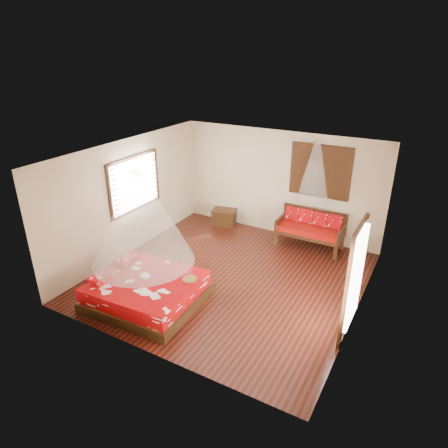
# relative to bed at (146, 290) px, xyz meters

# --- Properties ---
(room) EXTENTS (5.54, 5.54, 2.84)m
(room) POSITION_rel_bed_xyz_m (1.02, 1.60, 1.15)
(room) COLOR black
(room) RESTS_ON ground
(bed) EXTENTS (2.17, 1.99, 0.64)m
(bed) POSITION_rel_bed_xyz_m (0.00, 0.00, 0.00)
(bed) COLOR black
(bed) RESTS_ON floor
(daybed) EXTENTS (1.65, 0.74, 0.94)m
(daybed) POSITION_rel_bed_xyz_m (2.08, 3.98, 0.27)
(daybed) COLOR black
(daybed) RESTS_ON floor
(storage_chest) EXTENTS (0.75, 0.62, 0.46)m
(storage_chest) POSITION_rel_bed_xyz_m (-0.48, 4.05, -0.02)
(storage_chest) COLOR black
(storage_chest) RESTS_ON floor
(shutter_panel) EXTENTS (1.52, 0.06, 1.32)m
(shutter_panel) POSITION_rel_bed_xyz_m (2.08, 4.32, 1.65)
(shutter_panel) COLOR black
(shutter_panel) RESTS_ON wall_back
(window_left) EXTENTS (0.10, 1.74, 1.34)m
(window_left) POSITION_rel_bed_xyz_m (-1.69, 1.80, 1.45)
(window_left) COLOR black
(window_left) RESTS_ON wall_left
(glazed_door) EXTENTS (0.08, 1.02, 2.16)m
(glazed_door) POSITION_rel_bed_xyz_m (3.74, 1.00, 0.82)
(glazed_door) COLOR black
(glazed_door) RESTS_ON floor
(wine_tray) EXTENTS (0.29, 0.29, 0.23)m
(wine_tray) POSITION_rel_bed_xyz_m (0.76, 0.44, 0.31)
(wine_tray) COLOR brown
(wine_tray) RESTS_ON bed
(mosquito_net_main) EXTENTS (1.95, 1.95, 1.80)m
(mosquito_net_main) POSITION_rel_bed_xyz_m (0.02, 0.00, 1.60)
(mosquito_net_main) COLOR white
(mosquito_net_main) RESTS_ON ceiling
(mosquito_net_daybed) EXTENTS (0.78, 0.78, 1.50)m
(mosquito_net_daybed) POSITION_rel_bed_xyz_m (2.08, 3.85, 1.75)
(mosquito_net_daybed) COLOR white
(mosquito_net_daybed) RESTS_ON ceiling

